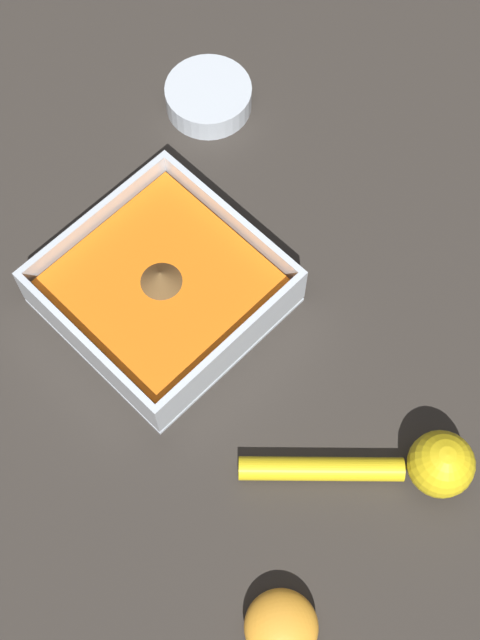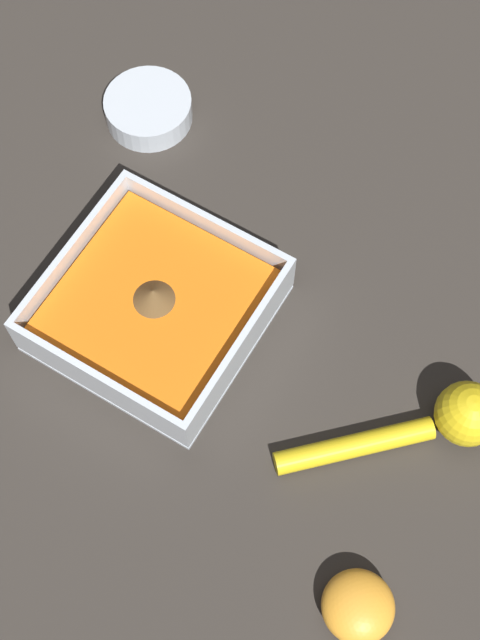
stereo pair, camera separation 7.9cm
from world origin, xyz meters
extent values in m
plane|color=#332D28|center=(0.00, 0.00, 0.00)|extent=(4.00, 4.00, 0.00)
cube|color=silver|center=(-0.04, 0.04, 0.00)|extent=(0.18, 0.18, 0.01)
cube|color=silver|center=(-0.04, 0.13, 0.03)|extent=(0.18, 0.01, 0.05)
cube|color=silver|center=(-0.04, -0.05, 0.03)|extent=(0.18, 0.01, 0.05)
cube|color=silver|center=(0.05, 0.04, 0.03)|extent=(0.01, 0.17, 0.05)
cube|color=silver|center=(-0.13, 0.04, 0.03)|extent=(0.01, 0.17, 0.05)
cube|color=orange|center=(-0.04, 0.04, 0.02)|extent=(0.17, 0.17, 0.03)
cone|color=brown|center=(-0.04, 0.04, 0.05)|extent=(0.04, 0.04, 0.02)
cylinder|color=silver|center=(0.09, -0.15, 0.01)|extent=(0.09, 0.09, 0.03)
cylinder|color=brown|center=(0.09, -0.15, 0.01)|extent=(0.08, 0.08, 0.01)
sphere|color=yellow|center=(-0.32, -0.01, 0.03)|extent=(0.06, 0.06, 0.06)
cylinder|color=yellow|center=(-0.25, 0.06, 0.01)|extent=(0.11, 0.11, 0.02)
ellipsoid|color=orange|center=(-0.32, 0.18, 0.02)|extent=(0.06, 0.06, 0.03)
camera|label=1|loc=(-0.34, 0.25, 0.75)|focal=50.00mm
camera|label=2|loc=(-0.28, 0.30, 0.75)|focal=50.00mm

